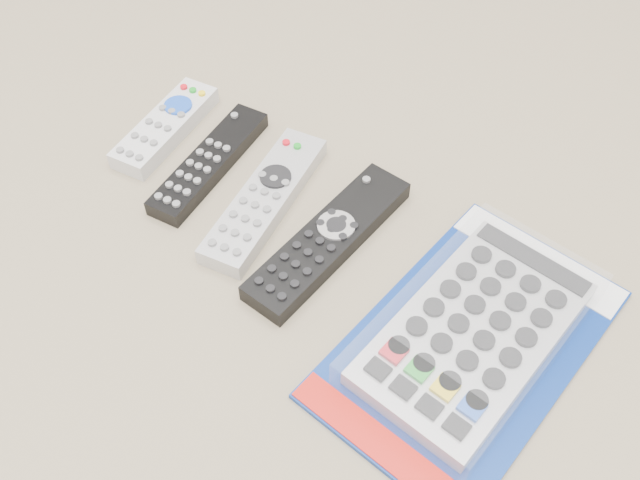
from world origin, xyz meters
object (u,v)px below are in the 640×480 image
Objects in this scene: remote_silver_dvd at (265,199)px; jumbo_remote_packaged at (474,331)px; remote_large_black at (328,239)px; remote_small_grey at (165,127)px; remote_slim_black at (209,163)px.

jumbo_remote_packaged is (0.27, -0.03, 0.01)m from remote_silver_dvd.
remote_silver_dvd is 0.09m from remote_large_black.
remote_small_grey is 0.44m from jumbo_remote_packaged.
remote_large_black is (0.26, -0.03, -0.00)m from remote_small_grey.
remote_slim_black is 0.60× the size of jumbo_remote_packaged.
remote_slim_black is at bearing 164.80° from remote_silver_dvd.
remote_slim_black is at bearing -18.24° from remote_small_grey.
remote_small_grey is 0.73× the size of remote_large_black.
remote_silver_dvd is 0.95× the size of remote_large_black.
remote_slim_black is 0.36m from jumbo_remote_packaged.
remote_small_grey is at bearing 179.11° from jumbo_remote_packaged.
remote_small_grey is 0.51× the size of jumbo_remote_packaged.
remote_silver_dvd is 0.66× the size of jumbo_remote_packaged.
remote_small_grey is at bearing 176.82° from remote_large_black.
remote_small_grey is 0.26m from remote_large_black.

